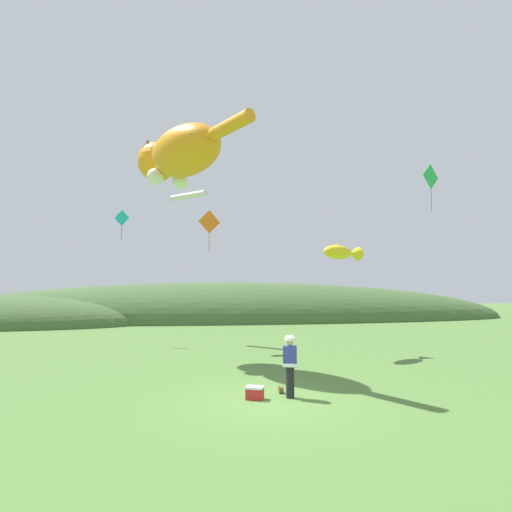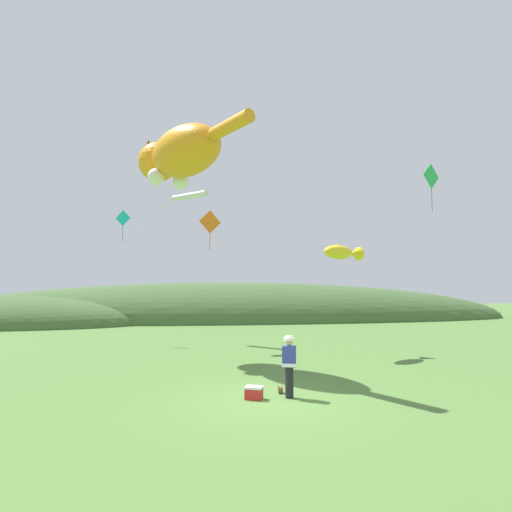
{
  "view_description": "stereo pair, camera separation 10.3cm",
  "coord_description": "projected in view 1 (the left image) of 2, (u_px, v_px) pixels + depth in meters",
  "views": [
    {
      "loc": [
        -1.83,
        -11.25,
        3.2
      ],
      "look_at": [
        0.0,
        4.0,
        4.38
      ],
      "focal_mm": 28.0,
      "sensor_mm": 36.0,
      "label": 1
    },
    {
      "loc": [
        -1.73,
        -11.26,
        3.2
      ],
      "look_at": [
        0.0,
        4.0,
        4.38
      ],
      "focal_mm": 28.0,
      "sensor_mm": 36.0,
      "label": 2
    }
  ],
  "objects": [
    {
      "name": "kite_diamond_green",
      "position": [
        431.0,
        177.0,
        15.59
      ],
      "size": [
        0.9,
        0.48,
        1.91
      ],
      "color": "green"
    },
    {
      "name": "distant_hill_ridge",
      "position": [
        190.0,
        321.0,
        37.59
      ],
      "size": [
        59.65,
        14.56,
        7.18
      ],
      "color": "#426033",
      "rests_on": "ground"
    },
    {
      "name": "kite_tube_streamer",
      "position": [
        189.0,
        196.0,
        24.0
      ],
      "size": [
        2.31,
        2.04,
        0.44
      ],
      "color": "white"
    },
    {
      "name": "kite_diamond_orange",
      "position": [
        209.0,
        222.0,
        20.99
      ],
      "size": [
        1.14,
        0.52,
        2.14
      ],
      "color": "orange"
    },
    {
      "name": "kite_diamond_teal",
      "position": [
        122.0,
        218.0,
        23.42
      ],
      "size": [
        0.91,
        0.35,
        1.86
      ],
      "color": "#19BFBF"
    },
    {
      "name": "kite_fish_windsock",
      "position": [
        342.0,
        252.0,
        19.03
      ],
      "size": [
        2.49,
        1.95,
        0.78
      ],
      "color": "yellow"
    },
    {
      "name": "picnic_cooler",
      "position": [
        255.0,
        393.0,
        11.37
      ],
      "size": [
        0.57,
        0.47,
        0.36
      ],
      "color": "red",
      "rests_on": "ground"
    },
    {
      "name": "kite_spool",
      "position": [
        281.0,
        389.0,
        12.0
      ],
      "size": [
        0.12,
        0.23,
        0.23
      ],
      "color": "olive",
      "rests_on": "ground"
    },
    {
      "name": "ground_plane",
      "position": [
        273.0,
        402.0,
        11.11
      ],
      "size": [
        120.0,
        120.0,
        0.0
      ],
      "primitive_type": "plane",
      "color": "#517A38"
    },
    {
      "name": "festival_attendant",
      "position": [
        290.0,
        364.0,
        11.58
      ],
      "size": [
        0.47,
        0.35,
        1.77
      ],
      "color": "black",
      "rests_on": "ground"
    },
    {
      "name": "kite_giant_cat",
      "position": [
        179.0,
        155.0,
        17.5
      ],
      "size": [
        5.0,
        7.02,
        2.44
      ],
      "color": "orange"
    }
  ]
}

